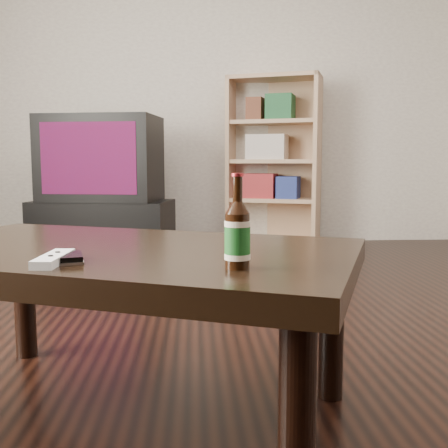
{
  "coord_description": "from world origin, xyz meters",
  "views": [
    {
      "loc": [
        -0.12,
        -1.81,
        0.73
      ],
      "look_at": [
        -0.06,
        -0.66,
        0.59
      ],
      "focal_mm": 42.0,
      "sensor_mm": 36.0,
      "label": 1
    }
  ],
  "objects": [
    {
      "name": "floor",
      "position": [
        0.0,
        0.0,
        -0.01
      ],
      "size": [
        5.0,
        6.0,
        0.01
      ],
      "primitive_type": "cube",
      "color": "black",
      "rests_on": "ground"
    },
    {
      "name": "tv_stand",
      "position": [
        -0.85,
        2.4,
        0.21
      ],
      "size": [
        1.15,
        0.72,
        0.43
      ],
      "primitive_type": "cube",
      "rotation": [
        0.0,
        0.0,
        -0.18
      ],
      "color": "black",
      "rests_on": "floor"
    },
    {
      "name": "tv",
      "position": [
        -0.85,
        2.4,
        0.76
      ],
      "size": [
        0.97,
        0.7,
        0.66
      ],
      "rotation": [
        0.0,
        0.0,
        -0.18
      ],
      "color": "black",
      "rests_on": "tv_stand"
    },
    {
      "name": "coffee_table",
      "position": [
        -0.34,
        -0.34,
        0.43
      ],
      "size": [
        1.5,
        1.19,
        0.49
      ],
      "rotation": [
        0.0,
        0.0,
        -0.37
      ],
      "color": "black",
      "rests_on": "floor"
    },
    {
      "name": "beer_bottle",
      "position": [
        -0.03,
        -0.66,
        0.57
      ],
      "size": [
        0.06,
        0.06,
        0.21
      ],
      "rotation": [
        0.0,
        0.0,
        0.01
      ],
      "color": "black",
      "rests_on": "coffee_table"
    },
    {
      "name": "phone",
      "position": [
        -0.42,
        -0.56,
        0.5
      ],
      "size": [
        0.08,
        0.12,
        0.02
      ],
      "rotation": [
        0.0,
        0.0,
        0.26
      ],
      "color": "silver",
      "rests_on": "coffee_table"
    },
    {
      "name": "bookshelf",
      "position": [
        0.59,
        2.86,
        0.77
      ],
      "size": [
        0.87,
        0.62,
        1.48
      ],
      "rotation": [
        0.0,
        0.0,
        -0.36
      ],
      "color": "tan",
      "rests_on": "floor"
    },
    {
      "name": "remote",
      "position": [
        -0.45,
        -0.58,
        0.5
      ],
      "size": [
        0.06,
        0.18,
        0.02
      ],
      "rotation": [
        0.0,
        0.0,
        -0.07
      ],
      "color": "white",
      "rests_on": "coffee_table"
    },
    {
      "name": "wall_back",
      "position": [
        0.0,
        3.01,
        1.35
      ],
      "size": [
        5.0,
        0.02,
        2.7
      ],
      "primitive_type": "cube",
      "color": "#B7AB9F",
      "rests_on": "ground"
    }
  ]
}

